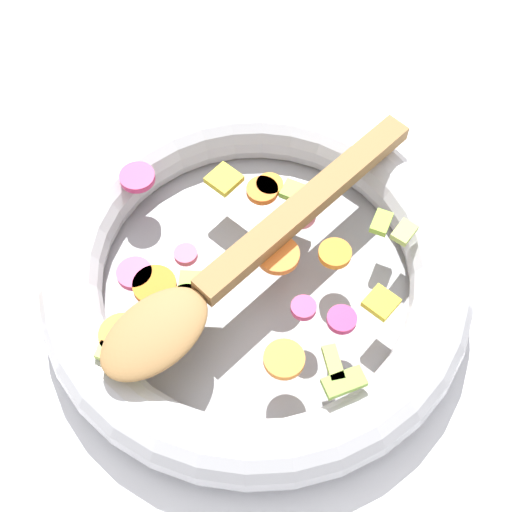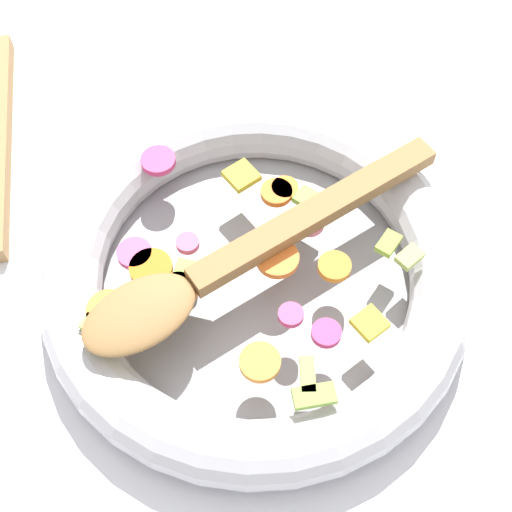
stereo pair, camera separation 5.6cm
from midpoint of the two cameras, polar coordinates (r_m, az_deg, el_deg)
name	(u,v)px [view 1 (the left image)]	position (r m, az deg, el deg)	size (l,w,h in m)	color
ground_plane	(256,287)	(0.60, -2.65, -2.69)	(4.00, 4.00, 0.00)	silver
skillet	(256,274)	(0.58, -2.74, -1.65)	(0.35, 0.35, 0.05)	gray
chopped_vegetables	(231,275)	(0.55, -4.90, -1.77)	(0.25, 0.27, 0.01)	orange
wooden_spoon	(235,265)	(0.54, -4.62, -0.95)	(0.17, 0.31, 0.01)	olive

